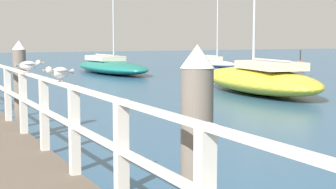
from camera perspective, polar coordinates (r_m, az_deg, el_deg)
The scene contains 8 objects.
dock_piling_near at distance 4.47m, azimuth 3.21°, elevation -8.12°, with size 0.29×0.29×2.14m.
dock_piling_far at distance 11.71m, azimuth -16.14°, elevation 0.61°, with size 0.29×0.29×2.14m.
seagull_foreground at distance 6.95m, azimuth -12.00°, elevation 2.46°, with size 0.46×0.25×0.21m.
seagull_background at distance 8.92m, azimuth -15.28°, elevation 3.20°, with size 0.48×0.18×0.21m.
boat_0 at distance 20.72m, azimuth 10.05°, elevation 1.68°, with size 4.13×8.41×8.40m.
boat_1 at distance 32.04m, azimuth -6.40°, elevation 3.17°, with size 2.98×9.05×11.80m.
boat_5 at distance 39.47m, azimuth 5.25°, elevation 3.57°, with size 1.85×4.94×6.03m.
channel_buoy at distance 34.98m, azimuth 14.51°, elevation 3.12°, with size 0.70×0.70×1.40m.
Camera 1 is at (-0.56, 0.95, 2.19)m, focal length 54.69 mm.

